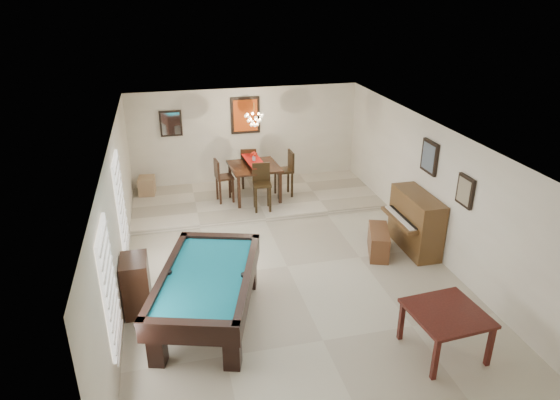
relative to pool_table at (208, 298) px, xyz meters
name	(u,v)px	position (x,y,z in m)	size (l,w,h in m)	color
ground_plane	(287,267)	(1.65, 1.34, -0.44)	(6.00, 9.00, 0.02)	beige
wall_back	(246,137)	(1.65, 5.84, 0.87)	(6.00, 0.04, 2.60)	silver
wall_front	(395,379)	(1.65, -3.16, 0.87)	(6.00, 0.04, 2.60)	silver
wall_left	(118,222)	(-1.35, 1.34, 0.87)	(0.04, 9.00, 2.60)	silver
wall_right	(435,191)	(4.65, 1.34, 0.87)	(0.04, 9.00, 2.60)	silver
ceiling	(288,137)	(1.65, 1.34, 2.17)	(6.00, 9.00, 0.04)	white
dining_step	(256,199)	(1.65, 4.59, -0.37)	(6.00, 2.50, 0.12)	beige
window_left_front	(109,287)	(-1.32, -0.86, 0.97)	(0.06, 1.00, 1.70)	white
window_left_rear	(120,203)	(-1.32, 1.94, 0.97)	(0.06, 1.00, 1.70)	white
pool_table	(208,298)	(0.00, 0.00, 0.00)	(1.41, 2.60, 0.87)	black
square_table	(444,332)	(3.30, -1.55, -0.08)	(1.03, 1.03, 0.71)	#37110D
upright_piano	(409,223)	(4.23, 1.45, 0.16)	(0.80, 1.43, 1.19)	brown
piano_bench	(378,242)	(3.56, 1.41, -0.17)	(0.37, 0.94, 0.52)	brown
apothecary_chest	(136,285)	(-1.11, 0.56, 0.05)	(0.43, 0.65, 0.98)	black
dining_table	(254,179)	(1.62, 4.54, 0.17)	(1.17, 1.17, 0.96)	black
flower_vase	(254,156)	(1.62, 4.54, 0.77)	(0.14, 0.14, 0.23)	#A71C0E
dining_chair_south	(262,188)	(1.66, 3.78, 0.24)	(0.41, 0.41, 1.10)	black
dining_chair_north	(248,167)	(1.61, 5.29, 0.23)	(0.40, 0.40, 1.08)	black
dining_chair_west	(225,180)	(0.88, 4.50, 0.22)	(0.40, 0.40, 1.07)	black
dining_chair_east	(284,174)	(2.35, 4.51, 0.26)	(0.42, 0.42, 1.15)	black
corner_bench	(147,186)	(-0.99, 5.41, -0.10)	(0.39, 0.48, 0.44)	#A58059
chandelier	(254,116)	(1.65, 4.54, 1.77)	(0.44, 0.44, 0.60)	#FFE5B2
back_painting	(245,115)	(1.65, 5.80, 1.47)	(0.75, 0.06, 0.95)	#D84C14
back_mirror	(171,124)	(-0.25, 5.80, 1.37)	(0.55, 0.06, 0.65)	white
right_picture_upper	(430,157)	(4.61, 1.64, 1.47)	(0.06, 0.55, 0.65)	slate
right_picture_lower	(465,191)	(4.61, 0.34, 1.27)	(0.06, 0.45, 0.55)	gray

